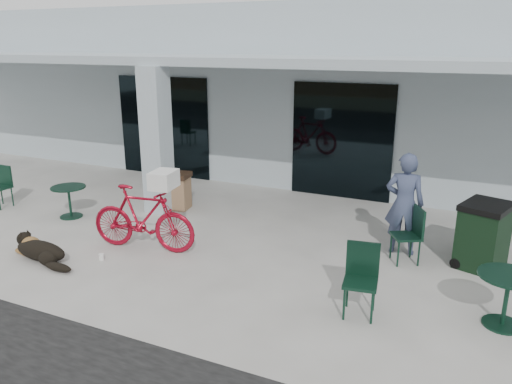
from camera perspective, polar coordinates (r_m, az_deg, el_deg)
The scene contains 17 objects.
ground at distance 8.71m, azimuth -11.50°, elevation -7.89°, with size 80.00×80.00×0.00m, color #B9B5AE.
building at distance 15.63m, azimuth 6.93°, elevation 11.76°, with size 22.00×7.00×4.50m, color #ABB9C2.
storefront_glass_left at distance 14.03m, azimuth -10.50°, elevation 7.33°, with size 2.80×0.06×2.70m, color black.
storefront_glass_right at distance 11.90m, azimuth 9.74°, elevation 5.71°, with size 2.40×0.06×2.70m, color black.
column at distance 10.87m, azimuth -11.29°, elevation 5.71°, with size 0.50×0.50×3.12m, color #ABB9C2.
overhang at distance 11.03m, azimuth -1.13°, elevation 14.82°, with size 22.00×2.80×0.18m, color #ABB9C2.
bicycle at distance 9.07m, azimuth -12.80°, elevation -2.93°, with size 0.56×1.97×1.19m, color maroon.
laundry_basket at distance 8.64m, azimuth -10.50°, elevation 1.40°, with size 0.51×0.37×0.30m, color white.
dog at distance 9.29m, azimuth -23.39°, elevation -6.07°, with size 1.19×0.40×0.40m, color black, non-canonical shape.
cup_near_dog at distance 9.00m, azimuth -17.25°, elevation -7.11°, with size 0.09×0.09×0.11m, color white.
cafe_table_near at distance 11.28m, azimuth -20.52°, elevation -1.07°, with size 0.72×0.72×0.67m, color #123526, non-canonical shape.
cafe_table_far at distance 7.38m, azimuth 26.65°, elevation -11.04°, with size 0.78×0.78×0.73m, color #123526, non-canonical shape.
cafe_chair_far_a at distance 6.94m, azimuth 11.84°, elevation -10.02°, with size 0.45×0.49×1.00m, color #123526, non-canonical shape.
cafe_chair_far_b at distance 8.74m, azimuth 16.76°, elevation -4.77°, with size 0.43×0.48×0.96m, color #123526, non-canonical shape.
person at distance 8.99m, azimuth 16.60°, elevation -1.30°, with size 0.66×0.43×1.81m, color #3B4564.
trash_receptacle at distance 11.21m, azimuth -8.81°, elevation 0.13°, with size 0.48×0.48×0.82m, color #8D6949, non-canonical shape.
wheeled_bin at distance 9.02m, azimuth 24.54°, elevation -4.51°, with size 0.67×0.85×1.09m, color black, non-canonical shape.
Camera 1 is at (4.81, -6.31, 3.59)m, focal length 35.00 mm.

